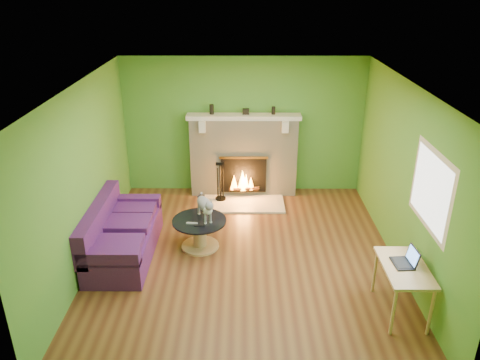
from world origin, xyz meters
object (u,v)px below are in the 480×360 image
(coffee_table, at_px, (200,231))
(desk, at_px, (404,272))
(cat, at_px, (204,207))
(sofa, at_px, (121,235))

(coffee_table, bearing_deg, desk, -30.18)
(desk, distance_m, cat, 3.01)
(sofa, height_order, desk, sofa)
(sofa, height_order, coffee_table, sofa)
(cat, bearing_deg, coffee_table, -169.42)
(sofa, distance_m, desk, 4.04)
(desk, bearing_deg, cat, 148.23)
(desk, bearing_deg, sofa, 160.86)
(sofa, height_order, cat, cat)
(sofa, distance_m, cat, 1.33)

